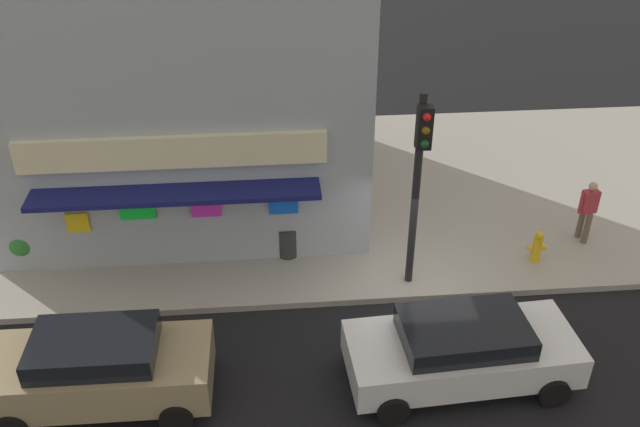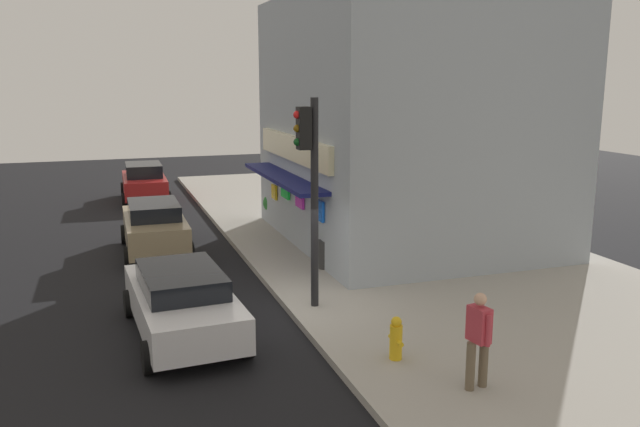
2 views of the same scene
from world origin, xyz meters
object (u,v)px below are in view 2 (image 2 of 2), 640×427
Objects in this scene: traffic_light at (310,175)px; parked_car_red at (144,182)px; fire_hydrant at (396,339)px; parked_car_tan at (155,227)px; parked_car_white at (182,301)px; trash_can at (327,254)px; potted_plant_by_window at (316,220)px; pedestrian at (478,337)px; potted_plant_by_doorway at (273,205)px.

parked_car_red is (-16.16, -2.65, -2.42)m from traffic_light.
parked_car_tan reaches higher than fire_hydrant.
fire_hydrant is 0.18× the size of parked_car_white.
parked_car_red reaches higher than parked_car_white.
trash_can is 0.84× the size of potted_plant_by_window.
pedestrian reaches higher than parked_car_red.
trash_can is at bearing 126.58° from parked_car_white.
potted_plant_by_doorway is 0.25× the size of parked_car_red.
parked_car_red reaches higher than potted_plant_by_doorway.
fire_hydrant is 0.20× the size of parked_car_red.
parked_car_tan reaches higher than potted_plant_by_doorway.
parked_car_tan is at bearing -160.17° from fire_hydrant.
traffic_light reaches higher than potted_plant_by_doorway.
trash_can is (-2.86, 1.42, -2.71)m from traffic_light.
traffic_light is at bearing 24.01° from parked_car_tan.
parked_car_red is at bearing -168.98° from pedestrian.
traffic_light reaches higher than potted_plant_by_window.
traffic_light is at bearing -163.51° from pedestrian.
potted_plant_by_doorway is 5.28m from parked_car_tan.
fire_hydrant is 1.06× the size of trash_can.
parked_car_tan is at bearing -155.99° from traffic_light.
pedestrian is (1.53, 0.81, 0.53)m from fire_hydrant.
traffic_light is 4.19m from trash_can.
trash_can is 3.94m from potted_plant_by_window.
parked_car_tan is (-11.58, -4.43, -0.26)m from pedestrian.
trash_can is 6.50m from potted_plant_by_doorway.
parked_car_red is at bearing -170.43° from fire_hydrant.
potted_plant_by_doorway is (-9.35, 1.58, -2.50)m from traffic_light.
parked_car_red is at bearing -152.07° from potted_plant_by_window.
potted_plant_by_doorway is 0.23× the size of parked_car_white.
trash_can is 5.86m from parked_car_tan.
potted_plant_by_doorway reaches higher than fire_hydrant.
parked_car_red reaches higher than potted_plant_by_window.
parked_car_white is 1.08× the size of parked_car_red.
potted_plant_by_window is at bearing 160.43° from traffic_light.
parked_car_white is at bearing -25.16° from potted_plant_by_doorway.
parked_car_tan is at bearing 179.76° from parked_car_white.
parked_car_white reaches higher than fire_hydrant.
parked_car_white is at bearing -37.17° from potted_plant_by_window.
potted_plant_by_doorway is 8.02m from parked_car_red.
pedestrian is 21.43m from parked_car_red.
potted_plant_by_window is (-6.68, 2.37, -2.59)m from traffic_light.
pedestrian reaches higher than parked_car_tan.
traffic_light is at bearing -9.57° from potted_plant_by_doorway.
potted_plant_by_window reaches higher than trash_can.
parked_car_tan is 9.46m from parked_car_red.
pedestrian is at bearing 16.49° from traffic_light.
trash_can is at bearing -1.39° from potted_plant_by_doorway.
parked_car_tan is at bearing -131.12° from trash_can.
trash_can is 0.18× the size of parked_car_red.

